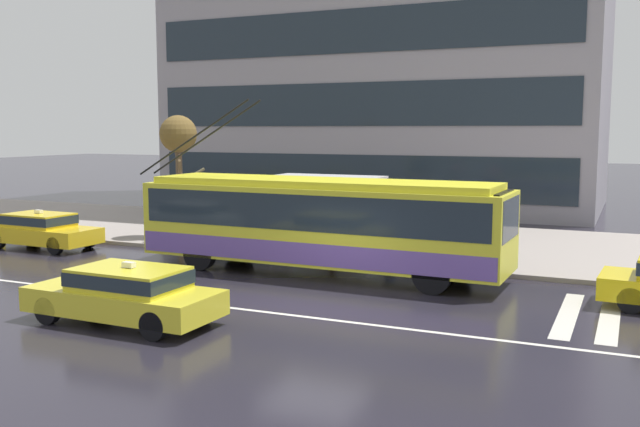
% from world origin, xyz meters
% --- Properties ---
extents(ground_plane, '(160.00, 160.00, 0.00)m').
position_xyz_m(ground_plane, '(0.00, 0.00, 0.00)').
color(ground_plane, '#23202A').
extents(sidewalk_slab, '(80.00, 10.00, 0.14)m').
position_xyz_m(sidewalk_slab, '(0.00, 10.01, 0.07)').
color(sidewalk_slab, gray).
rests_on(sidewalk_slab, ground_plane).
extents(crosswalk_stripe_edge_near, '(0.44, 4.40, 0.01)m').
position_xyz_m(crosswalk_stripe_edge_near, '(5.84, 1.50, 0.00)').
color(crosswalk_stripe_edge_near, beige).
rests_on(crosswalk_stripe_edge_near, ground_plane).
extents(crosswalk_stripe_inner_a, '(0.44, 4.40, 0.01)m').
position_xyz_m(crosswalk_stripe_inner_a, '(6.74, 1.50, 0.00)').
color(crosswalk_stripe_inner_a, beige).
rests_on(crosswalk_stripe_inner_a, ground_plane).
extents(lane_centre_line, '(72.00, 0.14, 0.01)m').
position_xyz_m(lane_centre_line, '(0.00, -1.20, 0.00)').
color(lane_centre_line, silver).
rests_on(lane_centre_line, ground_plane).
extents(trolleybus, '(12.00, 2.84, 5.22)m').
position_xyz_m(trolleybus, '(-1.35, 3.41, 1.56)').
color(trolleybus, yellow).
rests_on(trolleybus, ground_plane).
extents(taxi_queued_behind_bus, '(4.32, 1.90, 1.39)m').
position_xyz_m(taxi_queued_behind_bus, '(-12.46, 3.41, 0.70)').
color(taxi_queued_behind_bus, yellow).
rests_on(taxi_queued_behind_bus, ground_plane).
extents(taxi_oncoming_near, '(4.44, 1.87, 1.39)m').
position_xyz_m(taxi_oncoming_near, '(-3.09, -3.30, 0.70)').
color(taxi_oncoming_near, yellow).
rests_on(taxi_oncoming_near, ground_plane).
extents(bus_shelter, '(3.92, 1.82, 2.53)m').
position_xyz_m(bus_shelter, '(-2.72, 7.21, 2.06)').
color(bus_shelter, gray).
rests_on(bus_shelter, sidewalk_slab).
extents(pedestrian_at_shelter, '(0.97, 0.97, 1.89)m').
position_xyz_m(pedestrian_at_shelter, '(-0.61, 7.92, 1.61)').
color(pedestrian_at_shelter, '#192B29').
rests_on(pedestrian_at_shelter, sidewalk_slab).
extents(pedestrian_approaching_curb, '(1.52, 1.52, 2.01)m').
position_xyz_m(pedestrian_approaching_curb, '(-2.76, 7.53, 1.78)').
color(pedestrian_approaching_curb, black).
rests_on(pedestrian_approaching_curb, sidewalk_slab).
extents(street_tree_bare, '(1.60, 2.09, 4.69)m').
position_xyz_m(street_tree_bare, '(-8.96, 7.03, 3.94)').
color(street_tree_bare, brown).
rests_on(street_tree_bare, sidewalk_slab).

